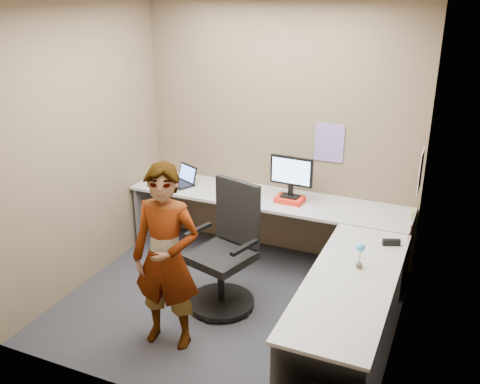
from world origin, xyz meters
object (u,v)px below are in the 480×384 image
at_px(monitor, 291,173).
at_px(person, 166,258).
at_px(desk, 288,240).
at_px(office_chair, 226,258).

xyz_separation_m(monitor, person, (-0.49, -1.63, -0.25)).
relative_size(desk, monitor, 6.68).
height_order(monitor, person, person).
bearing_deg(monitor, person, -104.13).
distance_m(monitor, person, 1.72).
bearing_deg(person, office_chair, 67.85).
relative_size(desk, office_chair, 2.57).
relative_size(desk, person, 1.91).
bearing_deg(person, monitor, 66.80).
distance_m(desk, office_chair, 0.60).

